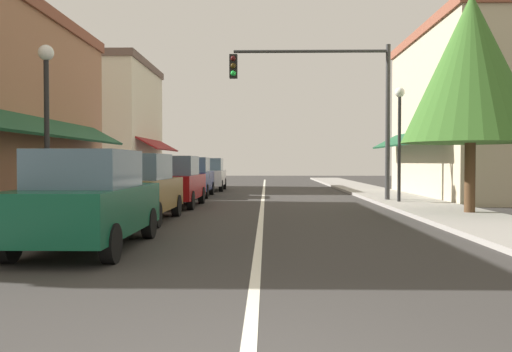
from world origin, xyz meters
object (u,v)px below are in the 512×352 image
(parked_car_far_left, at_px, (191,177))
(parked_car_distant_left, at_px, (208,175))
(parked_car_nearest_left, at_px, (88,200))
(street_lamp_right_mid, at_px, (399,125))
(parked_car_second_left, at_px, (137,188))
(street_lamp_left_near, at_px, (47,103))
(tree_right_near, at_px, (471,69))
(traffic_signal_mast_arm, at_px, (333,93))
(parked_car_third_left, at_px, (174,181))

(parked_car_far_left, bearing_deg, parked_car_distant_left, 87.03)
(parked_car_nearest_left, height_order, parked_car_far_left, same)
(parked_car_nearest_left, height_order, street_lamp_right_mid, street_lamp_right_mid)
(parked_car_second_left, height_order, street_lamp_left_near, street_lamp_left_near)
(parked_car_nearest_left, xyz_separation_m, tree_right_near, (9.02, 5.97, 3.35))
(parked_car_second_left, bearing_deg, traffic_signal_mast_arm, 49.01)
(parked_car_second_left, relative_size, parked_car_distant_left, 1.00)
(parked_car_distant_left, bearing_deg, parked_car_far_left, -93.24)
(parked_car_distant_left, bearing_deg, parked_car_second_left, -91.67)
(traffic_signal_mast_arm, height_order, tree_right_near, tree_right_near)
(parked_car_second_left, xyz_separation_m, parked_car_distant_left, (0.19, 15.31, 0.00))
(parked_car_distant_left, relative_size, tree_right_near, 0.65)
(parked_car_third_left, relative_size, street_lamp_right_mid, 0.96)
(traffic_signal_mast_arm, bearing_deg, parked_car_third_left, -161.65)
(street_lamp_left_near, bearing_deg, parked_car_third_left, 73.20)
(parked_car_third_left, xyz_separation_m, parked_car_distant_left, (0.05, 10.57, 0.00))
(parked_car_distant_left, xyz_separation_m, traffic_signal_mast_arm, (5.75, -8.65, 3.31))
(parked_car_second_left, distance_m, street_lamp_right_mid, 10.19)
(parked_car_second_left, bearing_deg, parked_car_far_left, 90.84)
(parked_car_third_left, bearing_deg, parked_car_second_left, -91.26)
(tree_right_near, bearing_deg, parked_car_distant_left, 123.27)
(parked_car_second_left, bearing_deg, tree_right_near, 10.26)
(parked_car_second_left, xyz_separation_m, parked_car_far_left, (-0.01, 10.17, 0.00))
(parked_car_nearest_left, xyz_separation_m, parked_car_far_left, (-0.22, 14.60, 0.00))
(parked_car_nearest_left, xyz_separation_m, parked_car_second_left, (-0.21, 4.43, 0.00))
(parked_car_nearest_left, relative_size, parked_car_third_left, 1.00)
(parked_car_nearest_left, bearing_deg, tree_right_near, 33.25)
(parked_car_nearest_left, relative_size, parked_car_distant_left, 1.00)
(parked_car_nearest_left, xyz_separation_m, parked_car_third_left, (-0.06, 9.16, 0.00))
(parked_car_nearest_left, relative_size, street_lamp_right_mid, 0.96)
(parked_car_second_left, bearing_deg, street_lamp_left_near, -138.46)
(parked_car_third_left, distance_m, tree_right_near, 10.19)
(parked_car_far_left, bearing_deg, tree_right_near, -43.72)
(tree_right_near, bearing_deg, traffic_signal_mast_arm, 122.70)
(parked_car_second_left, distance_m, street_lamp_left_near, 3.07)
(parked_car_nearest_left, bearing_deg, parked_car_third_left, 90.12)
(parked_car_far_left, xyz_separation_m, parked_car_distant_left, (0.21, 5.13, 0.00))
(parked_car_nearest_left, xyz_separation_m, traffic_signal_mast_arm, (5.73, 11.09, 3.31))
(parked_car_distant_left, height_order, street_lamp_right_mid, street_lamp_right_mid)
(tree_right_near, bearing_deg, parked_car_third_left, 160.63)
(parked_car_third_left, relative_size, parked_car_far_left, 1.00)
(parked_car_far_left, distance_m, tree_right_near, 13.08)
(street_lamp_left_near, bearing_deg, street_lamp_right_mid, 35.66)
(parked_car_third_left, xyz_separation_m, traffic_signal_mast_arm, (5.80, 1.92, 3.31))
(parked_car_far_left, bearing_deg, traffic_signal_mast_arm, -31.22)
(parked_car_nearest_left, distance_m, street_lamp_right_mid, 13.04)
(street_lamp_right_mid, xyz_separation_m, tree_right_near, (1.00, -4.11, 1.30))
(parked_car_far_left, bearing_deg, parked_car_third_left, -89.00)
(parked_car_third_left, height_order, street_lamp_left_near, street_lamp_left_near)
(parked_car_far_left, relative_size, street_lamp_left_near, 0.96)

